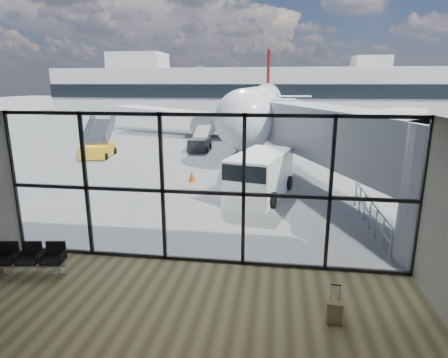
% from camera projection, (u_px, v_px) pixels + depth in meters
% --- Properties ---
extents(ground, '(220.00, 220.00, 0.00)m').
position_uv_depth(ground, '(262.00, 124.00, 49.77)').
color(ground, slate).
rests_on(ground, ground).
extents(lounge_shell, '(12.02, 8.01, 4.51)m').
position_uv_depth(lounge_shell, '(145.00, 248.00, 6.15)').
color(lounge_shell, brown).
rests_on(lounge_shell, ground).
extents(glass_curtain_wall, '(12.10, 0.12, 4.50)m').
position_uv_depth(glass_curtain_wall, '(203.00, 191.00, 10.86)').
color(glass_curtain_wall, white).
rests_on(glass_curtain_wall, ground).
extents(jet_bridge, '(8.00, 16.50, 4.33)m').
position_uv_depth(jet_bridge, '(340.00, 141.00, 16.84)').
color(jet_bridge, gray).
rests_on(jet_bridge, ground).
extents(apron_railing, '(0.06, 5.46, 1.11)m').
position_uv_depth(apron_railing, '(370.00, 211.00, 13.82)').
color(apron_railing, gray).
rests_on(apron_railing, ground).
extents(far_terminal, '(80.00, 12.20, 11.00)m').
position_uv_depth(far_terminal, '(265.00, 90.00, 69.88)').
color(far_terminal, '#ABABA7').
rests_on(far_terminal, ground).
extents(tree_0, '(4.95, 4.95, 7.12)m').
position_uv_depth(tree_0, '(72.00, 87.00, 85.54)').
color(tree_0, '#382619').
rests_on(tree_0, ground).
extents(tree_1, '(5.61, 5.61, 8.07)m').
position_uv_depth(tree_1, '(96.00, 84.00, 84.56)').
color(tree_1, '#382619').
rests_on(tree_1, ground).
extents(tree_2, '(6.27, 6.27, 9.03)m').
position_uv_depth(tree_2, '(121.00, 81.00, 83.57)').
color(tree_2, '#382619').
rests_on(tree_2, ground).
extents(tree_3, '(4.95, 4.95, 7.12)m').
position_uv_depth(tree_3, '(147.00, 87.00, 83.05)').
color(tree_3, '#382619').
rests_on(tree_3, ground).
extents(tree_4, '(5.61, 5.61, 8.07)m').
position_uv_depth(tree_4, '(173.00, 84.00, 82.07)').
color(tree_4, '#382619').
rests_on(tree_4, ground).
extents(tree_5, '(6.27, 6.27, 9.03)m').
position_uv_depth(tree_5, '(200.00, 81.00, 81.08)').
color(tree_5, '#382619').
rests_on(tree_5, ground).
extents(seating_row, '(1.97, 0.84, 0.88)m').
position_uv_depth(seating_row, '(31.00, 256.00, 10.68)').
color(seating_row, gray).
rests_on(seating_row, ground).
extents(suitcase, '(0.35, 0.27, 0.92)m').
position_uv_depth(suitcase, '(334.00, 313.00, 8.39)').
color(suitcase, brown).
rests_on(suitcase, ground).
extents(airliner, '(33.40, 38.62, 9.95)m').
position_uv_depth(airliner, '(261.00, 106.00, 39.30)').
color(airliner, silver).
rests_on(airliner, ground).
extents(service_van, '(3.22, 5.15, 2.08)m').
position_uv_depth(service_van, '(259.00, 175.00, 17.76)').
color(service_van, white).
rests_on(service_van, ground).
extents(belt_loader, '(1.66, 3.98, 1.82)m').
position_uv_depth(belt_loader, '(200.00, 143.00, 30.31)').
color(belt_loader, black).
rests_on(belt_loader, ground).
extents(mobile_stairs, '(2.38, 3.92, 2.61)m').
position_uv_depth(mobile_stairs, '(98.00, 148.00, 27.70)').
color(mobile_stairs, yellow).
rests_on(mobile_stairs, ground).
extents(traffic_cone_a, '(0.47, 0.47, 0.66)m').
position_uv_depth(traffic_cone_a, '(279.00, 157.00, 25.99)').
color(traffic_cone_a, orange).
rests_on(traffic_cone_a, ground).
extents(traffic_cone_b, '(0.41, 0.41, 0.59)m').
position_uv_depth(traffic_cone_b, '(192.00, 176.00, 20.76)').
color(traffic_cone_b, '#CE4A0A').
rests_on(traffic_cone_b, ground).
extents(traffic_cone_c, '(0.46, 0.46, 0.65)m').
position_uv_depth(traffic_cone_c, '(249.00, 156.00, 26.36)').
color(traffic_cone_c, '#FF5D0D').
rests_on(traffic_cone_c, ground).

